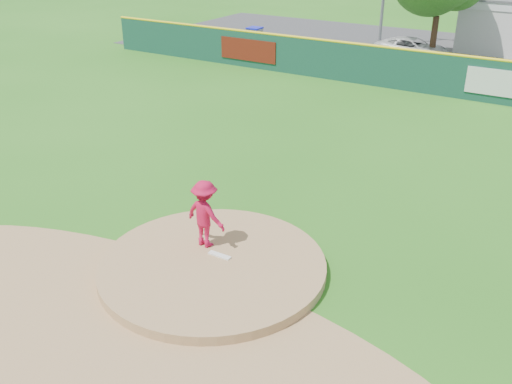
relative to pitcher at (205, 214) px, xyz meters
The scene contains 10 objects.
ground 1.40m from the pitcher, 43.67° to the right, with size 120.00×120.00×0.00m, color #286B19.
pitchers_mound 1.40m from the pitcher, 43.67° to the right, with size 5.50×5.50×0.50m, color #9E774C.
pitching_rubber 1.09m from the pitcher, 24.49° to the right, with size 0.60×0.15×0.04m, color white.
infield_dirt_arc 3.80m from the pitcher, 80.45° to the right, with size 15.40×15.40×0.01m, color #9E774C.
parking_lot 26.46m from the pitcher, 88.70° to the left, with size 44.00×16.00×0.02m, color #38383A.
pitcher is the anchor object (origin of this frame).
van 24.50m from the pitcher, 96.01° to the left, with size 2.05×4.44×1.23m, color silver.
fence_banners 17.59m from the pitcher, 99.49° to the left, with size 17.40×0.04×1.20m.
playground_slide 25.28m from the pitcher, 119.20° to the left, with size 0.86×2.41×1.33m.
outfield_fence 17.44m from the pitcher, 88.02° to the left, with size 40.00×0.14×2.07m.
Camera 1 is at (7.03, -9.35, 7.76)m, focal length 40.00 mm.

